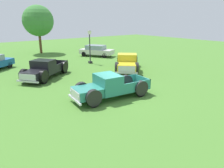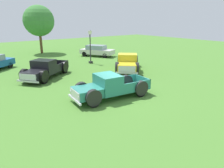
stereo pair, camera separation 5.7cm
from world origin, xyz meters
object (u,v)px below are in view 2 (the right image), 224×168
Objects in this scene: lamp_post_near at (90,46)px; oak_tree_west at (39,21)px; pickup_truck_foreground at (107,87)px; pickup_truck_behind_right at (44,70)px; pickup_truck_behind_left at (127,63)px; sedan_distant_b at (97,50)px.

oak_tree_west is at bearing 99.65° from lamp_post_near.
pickup_truck_foreground is 11.33m from lamp_post_near.
pickup_truck_behind_right is 7.26m from lamp_post_near.
pickup_truck_behind_left is 1.11× the size of sedan_distant_b.
pickup_truck_behind_left is 0.78× the size of oak_tree_west.
pickup_truck_foreground is at bearing -98.77° from oak_tree_west.
lamp_post_near is (6.49, 3.03, 1.17)m from pickup_truck_behind_right.
sedan_distant_b is at bearing 75.65° from pickup_truck_behind_left.
oak_tree_west is at bearing 124.77° from sedan_distant_b.
sedan_distant_b is at bearing 48.03° from lamp_post_near.
pickup_truck_behind_left is 16.58m from oak_tree_west.
pickup_truck_behind_left is 1.43× the size of lamp_post_near.
oak_tree_west reaches higher than lamp_post_near.
pickup_truck_behind_left is at bearing -80.25° from oak_tree_west.
pickup_truck_foreground is 1.11× the size of sedan_distant_b.
lamp_post_near is 0.55× the size of oak_tree_west.
oak_tree_west is (3.20, 20.76, 3.81)m from pickup_truck_foreground.
pickup_truck_foreground is 7.21m from pickup_truck_behind_right.
lamp_post_near is (5.02, 10.08, 1.19)m from pickup_truck_foreground.
pickup_truck_behind_right is at bearing -145.86° from sedan_distant_b.
pickup_truck_foreground is at bearing -121.02° from sedan_distant_b.
lamp_post_near is 11.14m from oak_tree_west.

